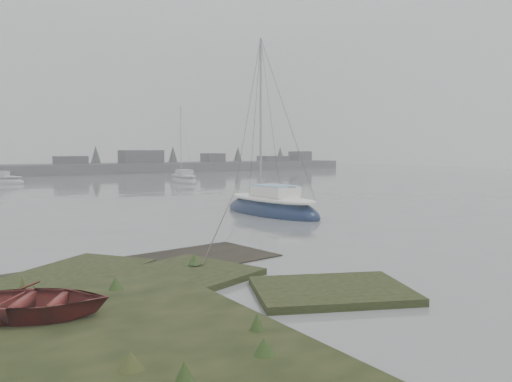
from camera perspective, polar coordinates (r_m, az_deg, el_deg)
name	(u,v)px	position (r m, az deg, el deg)	size (l,w,h in m)	color
ground	(39,196)	(39.64, -23.59, -0.50)	(160.00, 160.00, 0.00)	gray
far_shoreline	(181,166)	(78.57, -8.56, 2.85)	(60.00, 8.00, 4.15)	#4C4F51
sailboat_main	(271,208)	(25.92, 1.75, -1.98)	(2.60, 7.08, 9.87)	#0D1C3D
sailboat_far_b	(184,180)	(51.85, -8.27, 1.27)	(2.83, 6.24, 8.49)	#A0A4A9
dinghy	(30,302)	(10.35, -24.39, -11.44)	(2.07, 2.89, 0.60)	maroon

